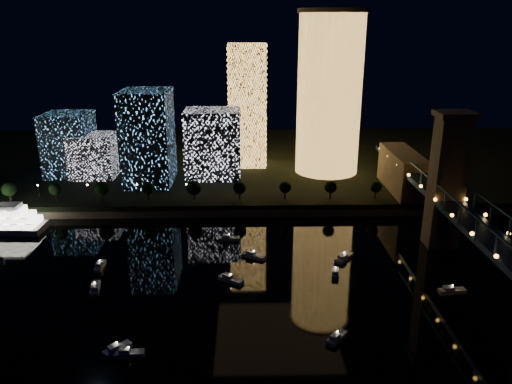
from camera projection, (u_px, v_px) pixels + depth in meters
ground at (273, 323)px, 138.37m from camera, size 520.00×520.00×0.00m
far_bank at (258, 161)px, 288.93m from camera, size 420.00×160.00×5.00m
seawall at (263, 211)px, 215.46m from camera, size 420.00×6.00×3.00m
tower_cylindrical at (329, 94)px, 248.93m from camera, size 34.00×34.00×80.27m
tower_rectangular at (247, 106)px, 264.90m from camera, size 20.05×20.05×63.78m
midrise_blocks at (142, 143)px, 245.41m from camera, size 97.82×41.75×44.33m
truss_bridge at (507, 262)px, 138.04m from camera, size 13.00×266.00×50.00m
motorboats at (249, 282)px, 158.27m from camera, size 118.58×72.03×2.78m
esplanade_trees at (179, 188)px, 217.45m from camera, size 165.77×6.53×8.77m
street_lamps at (186, 187)px, 223.65m from camera, size 132.70×0.70×5.65m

